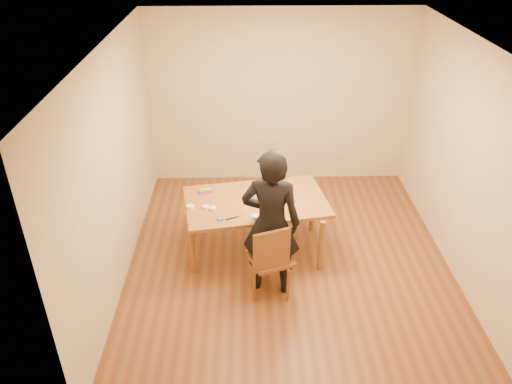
{
  "coord_description": "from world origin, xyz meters",
  "views": [
    {
      "loc": [
        -0.52,
        -5.0,
        3.95
      ],
      "look_at": [
        -0.41,
        0.22,
        0.9
      ],
      "focal_mm": 35.0,
      "sensor_mm": 36.0,
      "label": 1
    }
  ],
  "objects_px": {
    "cake": "(259,195)",
    "dining_table": "(256,202)",
    "cake_plate": "(259,198)",
    "person": "(271,223)",
    "dining_chair": "(271,258)"
  },
  "relations": [
    {
      "from": "dining_table",
      "to": "cake_plate",
      "type": "bearing_deg",
      "value": 32.85
    },
    {
      "from": "dining_table",
      "to": "cake",
      "type": "distance_m",
      "value": 0.1
    },
    {
      "from": "cake_plate",
      "to": "person",
      "type": "relative_size",
      "value": 0.15
    },
    {
      "from": "dining_table",
      "to": "person",
      "type": "distance_m",
      "value": 0.76
    },
    {
      "from": "cake_plate",
      "to": "cake",
      "type": "xyz_separation_m",
      "value": [
        0.0,
        0.0,
        0.04
      ]
    },
    {
      "from": "person",
      "to": "dining_chair",
      "type": "bearing_deg",
      "value": 100.0
    },
    {
      "from": "cake",
      "to": "dining_chair",
      "type": "bearing_deg",
      "value": -82.53
    },
    {
      "from": "cake",
      "to": "dining_table",
      "type": "bearing_deg",
      "value": -137.47
    },
    {
      "from": "dining_table",
      "to": "person",
      "type": "bearing_deg",
      "value": -88.07
    },
    {
      "from": "dining_table",
      "to": "cake",
      "type": "height_order",
      "value": "cake"
    },
    {
      "from": "person",
      "to": "cake_plate",
      "type": "bearing_deg",
      "value": -72.1
    },
    {
      "from": "dining_table",
      "to": "dining_chair",
      "type": "bearing_deg",
      "value": -88.73
    },
    {
      "from": "dining_chair",
      "to": "person",
      "type": "bearing_deg",
      "value": 70.32
    },
    {
      "from": "cake_plate",
      "to": "person",
      "type": "xyz_separation_m",
      "value": [
        0.11,
        -0.77,
        0.13
      ]
    },
    {
      "from": "dining_chair",
      "to": "person",
      "type": "xyz_separation_m",
      "value": [
        0.0,
        0.04,
        0.45
      ]
    }
  ]
}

